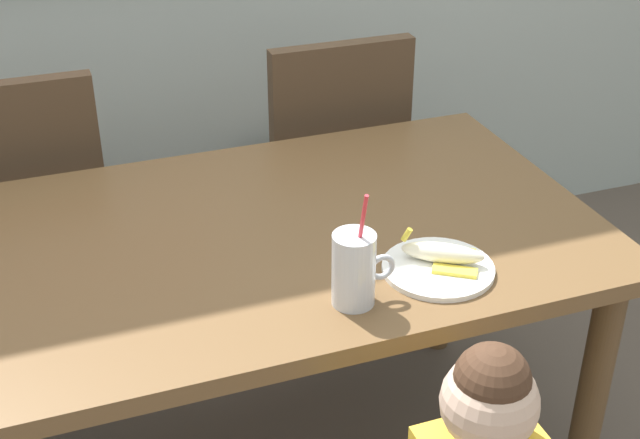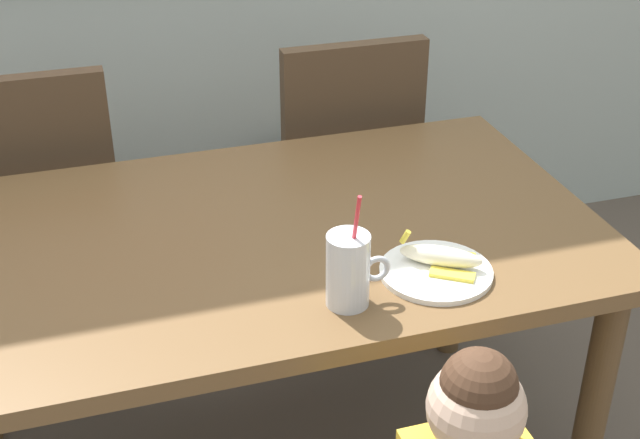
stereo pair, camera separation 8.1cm
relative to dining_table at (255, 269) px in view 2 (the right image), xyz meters
name	(u,v)px [view 2 (the right image)]	position (x,y,z in m)	size (l,w,h in m)	color
dining_table	(255,269)	(0.00, 0.00, 0.00)	(1.54, 0.89, 0.75)	brown
dining_chair_left	(42,204)	(-0.46, 0.67, -0.11)	(0.44, 0.45, 0.96)	#4C3826
dining_chair_right	(340,164)	(0.42, 0.67, -0.11)	(0.44, 0.44, 0.96)	#4C3826
milk_cup	(349,274)	(0.11, -0.31, 0.16)	(0.13, 0.08, 0.25)	silver
snack_plate	(436,272)	(0.32, -0.27, 0.10)	(0.23, 0.23, 0.01)	white
peeled_banana	(442,257)	(0.33, -0.26, 0.13)	(0.17, 0.15, 0.07)	#F4EAC6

